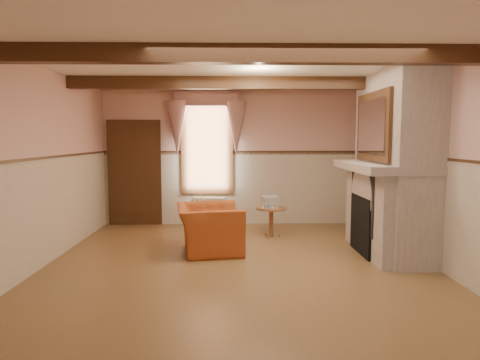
{
  "coord_description": "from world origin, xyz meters",
  "views": [
    {
      "loc": [
        -0.1,
        -5.93,
        1.79
      ],
      "look_at": [
        0.04,
        0.8,
        1.14
      ],
      "focal_mm": 32.0,
      "sensor_mm": 36.0,
      "label": 1
    }
  ],
  "objects_px": {
    "armchair": "(209,229)",
    "bowl": "(386,161)",
    "side_table": "(271,222)",
    "oil_lamp": "(377,153)",
    "mantel_clock": "(373,155)",
    "radiator": "(209,212)"
  },
  "relations": [
    {
      "from": "armchair",
      "to": "bowl",
      "type": "bearing_deg",
      "value": -104.62
    },
    {
      "from": "bowl",
      "to": "armchair",
      "type": "bearing_deg",
      "value": 173.83
    },
    {
      "from": "side_table",
      "to": "oil_lamp",
      "type": "relative_size",
      "value": 1.96
    },
    {
      "from": "side_table",
      "to": "mantel_clock",
      "type": "xyz_separation_m",
      "value": [
        1.62,
        -0.63,
        1.25
      ]
    },
    {
      "from": "side_table",
      "to": "mantel_clock",
      "type": "height_order",
      "value": "mantel_clock"
    },
    {
      "from": "side_table",
      "to": "oil_lamp",
      "type": "xyz_separation_m",
      "value": [
        1.62,
        -0.85,
        1.29
      ]
    },
    {
      "from": "mantel_clock",
      "to": "oil_lamp",
      "type": "bearing_deg",
      "value": -90.0
    },
    {
      "from": "bowl",
      "to": "mantel_clock",
      "type": "bearing_deg",
      "value": 90.0
    },
    {
      "from": "oil_lamp",
      "to": "side_table",
      "type": "bearing_deg",
      "value": 152.15
    },
    {
      "from": "radiator",
      "to": "mantel_clock",
      "type": "relative_size",
      "value": 2.92
    },
    {
      "from": "armchair",
      "to": "bowl",
      "type": "relative_size",
      "value": 3.65
    },
    {
      "from": "armchair",
      "to": "side_table",
      "type": "relative_size",
      "value": 2.06
    },
    {
      "from": "bowl",
      "to": "oil_lamp",
      "type": "height_order",
      "value": "oil_lamp"
    },
    {
      "from": "armchair",
      "to": "bowl",
      "type": "xyz_separation_m",
      "value": [
        2.69,
        -0.29,
        1.09
      ]
    },
    {
      "from": "mantel_clock",
      "to": "oil_lamp",
      "type": "relative_size",
      "value": 0.86
    },
    {
      "from": "side_table",
      "to": "mantel_clock",
      "type": "relative_size",
      "value": 2.29
    },
    {
      "from": "mantel_clock",
      "to": "oil_lamp",
      "type": "distance_m",
      "value": 0.23
    },
    {
      "from": "armchair",
      "to": "mantel_clock",
      "type": "relative_size",
      "value": 4.73
    },
    {
      "from": "armchair",
      "to": "radiator",
      "type": "relative_size",
      "value": 1.62
    },
    {
      "from": "mantel_clock",
      "to": "radiator",
      "type": "bearing_deg",
      "value": 150.27
    },
    {
      "from": "bowl",
      "to": "side_table",
      "type": "bearing_deg",
      "value": 141.92
    },
    {
      "from": "side_table",
      "to": "radiator",
      "type": "height_order",
      "value": "radiator"
    }
  ]
}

